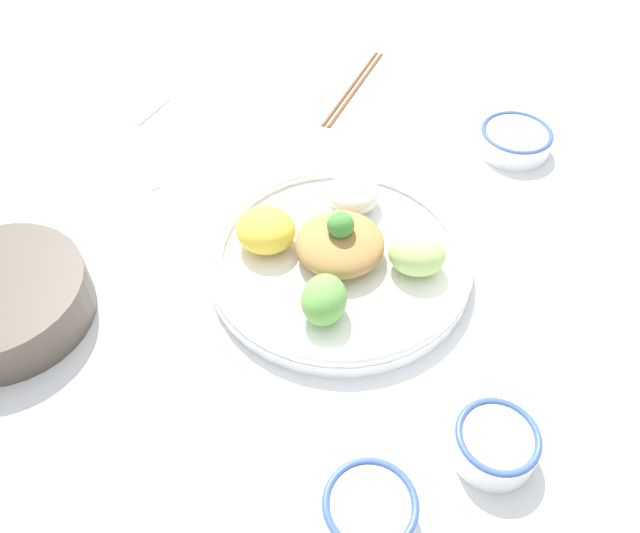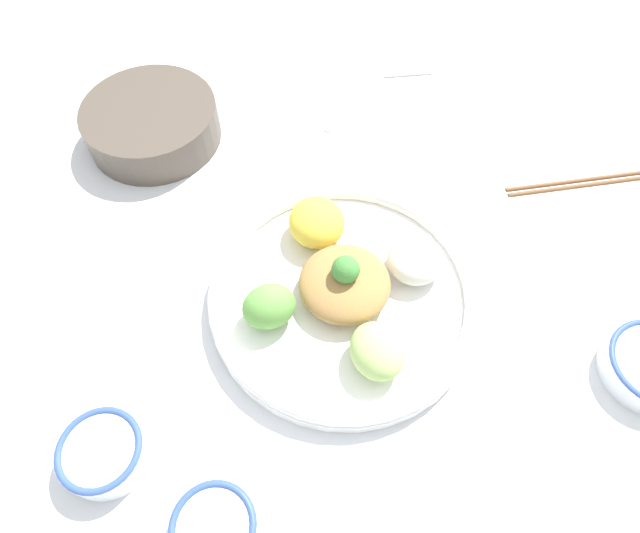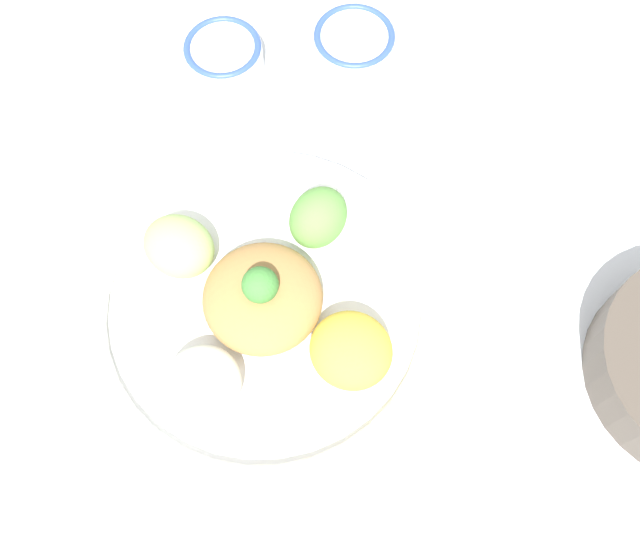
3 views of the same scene
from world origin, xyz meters
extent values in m
plane|color=white|center=(0.00, 0.00, 0.00)|extent=(2.40, 2.40, 0.00)
cylinder|color=white|center=(0.02, 0.02, 0.01)|extent=(0.33, 0.33, 0.02)
torus|color=white|center=(0.02, 0.02, 0.03)|extent=(0.33, 0.33, 0.02)
ellipsoid|color=#6BAD4C|center=(0.07, 0.10, 0.05)|extent=(0.08, 0.08, 0.06)
ellipsoid|color=#B7DB7A|center=(-0.06, 0.06, 0.05)|extent=(0.09, 0.09, 0.05)
ellipsoid|color=white|center=(-0.02, -0.06, 0.04)|extent=(0.09, 0.09, 0.04)
ellipsoid|color=yellow|center=(0.11, -0.02, 0.05)|extent=(0.10, 0.10, 0.05)
ellipsoid|color=#AD7F47|center=(0.02, 0.02, 0.04)|extent=(0.11, 0.11, 0.04)
sphere|color=#478E3D|center=(0.02, 0.02, 0.07)|extent=(0.03, 0.03, 0.03)
cylinder|color=white|center=(0.09, 0.33, 0.02)|extent=(0.09, 0.09, 0.04)
torus|color=#38569E|center=(0.09, 0.33, 0.04)|extent=(0.09, 0.09, 0.01)
cylinder|color=maroon|center=(0.09, 0.33, 0.03)|extent=(0.07, 0.07, 0.00)
cylinder|color=white|center=(-0.05, 0.30, 0.02)|extent=(0.08, 0.08, 0.04)
torus|color=#38569E|center=(-0.05, 0.30, 0.04)|extent=(0.08, 0.08, 0.01)
cylinder|color=maroon|center=(-0.05, 0.30, 0.03)|extent=(0.07, 0.07, 0.00)
camera|label=1|loc=(0.19, 0.52, 0.60)|focal=35.00mm
camera|label=2|loc=(-0.17, 0.28, 0.60)|focal=30.00mm
camera|label=3|loc=(0.09, -0.22, 0.68)|focal=42.00mm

